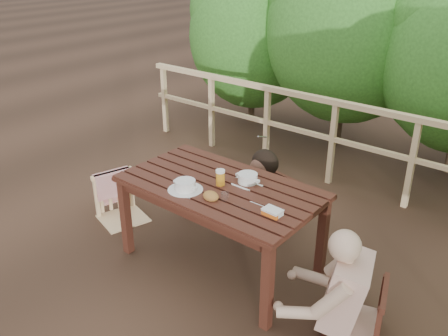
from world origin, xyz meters
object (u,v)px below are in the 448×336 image
Objects in this scene: chair_left at (119,181)px; beer_glass at (220,178)px; soup_far at (248,179)px; bread_roll at (211,196)px; chair_far at (274,184)px; diner_right at (367,255)px; soup_near at (185,186)px; woman at (276,165)px; table at (220,225)px; tumbler at (225,197)px; chair_right at (358,286)px; butter_tub at (272,213)px.

chair_left is 1.30m from beer_glass.
bread_roll is (-0.05, -0.41, -0.01)m from soup_far.
chair_far is 0.62× the size of diner_right.
bread_roll is at bearing -81.21° from chair_left.
soup_near is 1.92× the size of beer_glass.
woman is at bearing -36.00° from chair_left.
soup_near is at bearing -124.71° from beer_glass.
table is 11.07× the size of beer_glass.
tumbler is (0.19, -0.17, 0.41)m from table.
soup_near is at bearing -99.45° from chair_right.
soup_near is at bearing -123.43° from table.
chair_far is at bearing 38.28° from diner_right.
tumbler is (0.21, -1.05, 0.17)m from woman.
woman is at bearing 37.69° from diner_right.
chair_left is 1.87m from butter_tub.
table is at bearing -76.79° from chair_far.
butter_tub is at bearing -34.25° from soup_far.
diner_right is at bearing 9.96° from butter_tub.
chair_left is (-1.23, -0.06, 0.06)m from table.
beer_glass is at bearing 112.33° from bread_roll.
table is at bearing 70.66° from diner_right.
table is 1.27m from chair_right.
soup_near is (1.07, -0.18, 0.37)m from chair_left.
bread_roll is (0.12, -1.11, 0.17)m from woman.
table is 0.86m from chair_far.
soup_far is (0.17, -0.69, 0.38)m from chair_far.
beer_glass reaches higher than chair_left.
woman reaches higher than soup_near.
butter_tub is at bearing -100.08° from chair_right.
soup_far is 1.95× the size of butter_tub.
woman is at bearing 96.35° from bread_roll.
table is at bearing 137.32° from tumbler.
woman is at bearing -142.93° from chair_right.
beer_glass is at bearing 103.51° from woman.
butter_tub is (0.59, -0.13, -0.04)m from beer_glass.
chair_far reaches higher than bread_roll.
soup_far is (0.15, 0.17, 0.42)m from table.
woman is at bearing 91.90° from beer_glass.
beer_glass is at bearing -76.44° from chair_far.
chair_far is 1.17m from soup_near.
tumbler is (1.42, -0.11, 0.35)m from chair_left.
chair_left is 0.70× the size of woman.
soup_far is (1.38, 0.24, 0.36)m from chair_left.
chair_left is at bearing -170.27° from soup_far.
soup_near is at bearing -168.56° from butter_tub.
beer_glass is (-0.09, 0.23, 0.03)m from bread_roll.
tumbler is at bearing -100.74° from chair_right.
chair_far is 0.80m from soup_far.
chair_right reaches higher than table.
soup_far is at bearing 49.29° from table.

